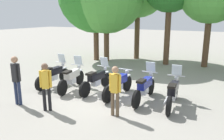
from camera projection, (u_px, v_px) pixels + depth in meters
ground_plane at (106, 94)px, 9.04m from camera, size 80.00×80.00×0.00m
motorcycle_0 at (54, 74)px, 10.03m from camera, size 0.62×2.19×1.37m
motorcycle_1 at (72, 78)px, 9.52m from camera, size 0.64×2.18×1.37m
motorcycle_2 at (96, 79)px, 9.26m from camera, size 0.62×2.19×1.37m
motorcycle_3 at (118, 84)px, 8.71m from camera, size 0.62×2.19×0.99m
motorcycle_4 at (145, 87)px, 8.27m from camera, size 0.62×2.19×1.37m
motorcycle_5 at (173, 92)px, 7.74m from camera, size 0.62×2.19×1.37m
person_0 at (115, 88)px, 6.90m from camera, size 0.40×0.21×1.61m
person_1 at (46, 84)px, 7.28m from camera, size 0.39×0.29×1.62m
person_2 at (16, 77)px, 7.77m from camera, size 0.40×0.25×1.75m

